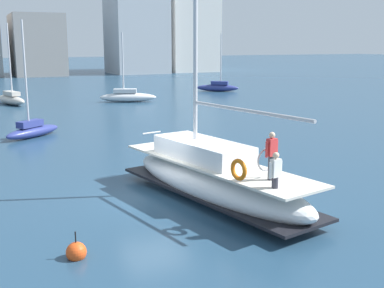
{
  "coord_description": "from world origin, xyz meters",
  "views": [
    {
      "loc": [
        -6.1,
        -16.79,
        5.79
      ],
      "look_at": [
        1.91,
        0.61,
        1.8
      ],
      "focal_mm": 45.15,
      "sensor_mm": 36.0,
      "label": 1
    }
  ],
  "objects_px": {
    "moored_sloop_near": "(33,129)",
    "moored_catamaran": "(218,87)",
    "main_sailboat": "(213,177)",
    "mooring_buoy": "(76,252)",
    "moored_cutter_left": "(11,98)",
    "moored_cutter_right": "(128,96)"
  },
  "relations": [
    {
      "from": "moored_sloop_near",
      "to": "moored_catamaran",
      "type": "height_order",
      "value": "moored_sloop_near"
    },
    {
      "from": "moored_sloop_near",
      "to": "moored_cutter_right",
      "type": "height_order",
      "value": "moored_sloop_near"
    },
    {
      "from": "moored_sloop_near",
      "to": "moored_catamaran",
      "type": "distance_m",
      "value": 32.71
    },
    {
      "from": "moored_sloop_near",
      "to": "main_sailboat",
      "type": "bearing_deg",
      "value": -73.81
    },
    {
      "from": "moored_catamaran",
      "to": "moored_cutter_right",
      "type": "bearing_deg",
      "value": -155.84
    },
    {
      "from": "main_sailboat",
      "to": "moored_sloop_near",
      "type": "distance_m",
      "value": 16.56
    },
    {
      "from": "main_sailboat",
      "to": "mooring_buoy",
      "type": "relative_size",
      "value": 13.49
    },
    {
      "from": "moored_sloop_near",
      "to": "moored_cutter_left",
      "type": "relative_size",
      "value": 0.94
    },
    {
      "from": "mooring_buoy",
      "to": "moored_cutter_left",
      "type": "bearing_deg",
      "value": 88.07
    },
    {
      "from": "moored_sloop_near",
      "to": "moored_catamaran",
      "type": "xyz_separation_m",
      "value": [
        24.52,
        21.65,
        0.05
      ]
    },
    {
      "from": "main_sailboat",
      "to": "moored_sloop_near",
      "type": "relative_size",
      "value": 1.66
    },
    {
      "from": "moored_sloop_near",
      "to": "mooring_buoy",
      "type": "bearing_deg",
      "value": -93.32
    },
    {
      "from": "moored_catamaran",
      "to": "mooring_buoy",
      "type": "bearing_deg",
      "value": -122.34
    },
    {
      "from": "moored_cutter_right",
      "to": "mooring_buoy",
      "type": "xyz_separation_m",
      "value": [
        -12.16,
        -34.42,
        -0.4
      ]
    },
    {
      "from": "moored_cutter_left",
      "to": "mooring_buoy",
      "type": "xyz_separation_m",
      "value": [
        -1.25,
        -37.13,
        -0.41
      ]
    },
    {
      "from": "mooring_buoy",
      "to": "moored_sloop_near",
      "type": "bearing_deg",
      "value": 86.68
    },
    {
      "from": "main_sailboat",
      "to": "moored_cutter_right",
      "type": "xyz_separation_m",
      "value": [
        6.46,
        31.52,
        -0.32
      ]
    },
    {
      "from": "moored_sloop_near",
      "to": "moored_catamaran",
      "type": "relative_size",
      "value": 1.03
    },
    {
      "from": "moored_catamaran",
      "to": "moored_cutter_right",
      "type": "height_order",
      "value": "moored_catamaran"
    },
    {
      "from": "main_sailboat",
      "to": "moored_cutter_right",
      "type": "height_order",
      "value": "main_sailboat"
    },
    {
      "from": "moored_catamaran",
      "to": "moored_cutter_left",
      "type": "distance_m",
      "value": 24.59
    },
    {
      "from": "moored_sloop_near",
      "to": "moored_catamaran",
      "type": "bearing_deg",
      "value": 41.44
    }
  ]
}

